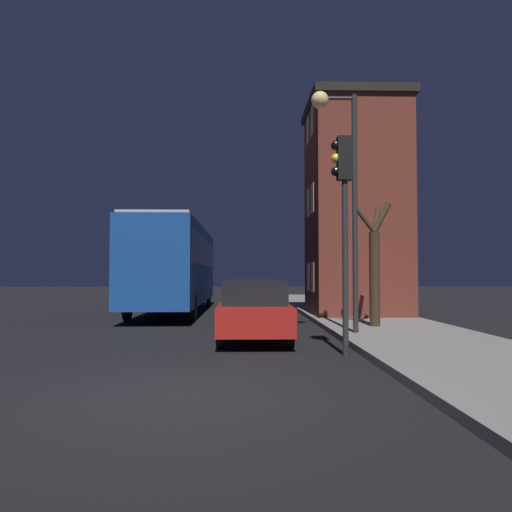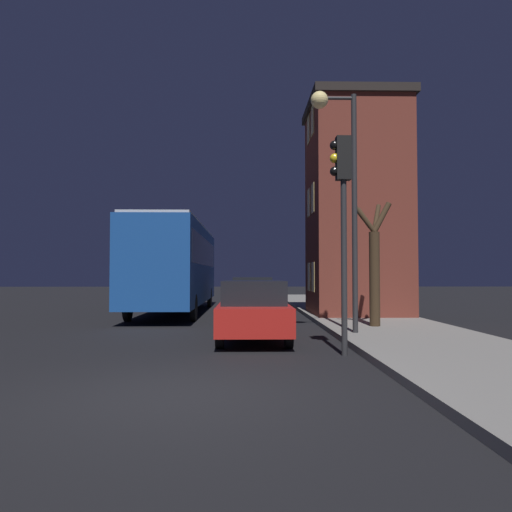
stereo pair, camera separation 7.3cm
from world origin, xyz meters
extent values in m
plane|color=black|center=(0.00, 0.00, 0.00)|extent=(120.00, 120.00, 0.00)
cube|color=brown|center=(5.25, 12.13, 4.10)|extent=(3.45, 3.93, 7.89)
cube|color=black|center=(5.25, 12.13, 8.19)|extent=(3.69, 4.17, 0.30)
cube|color=#F2D172|center=(3.51, 11.52, 1.55)|extent=(0.03, 0.70, 1.10)
cube|color=#F2D172|center=(3.51, 12.73, 1.55)|extent=(0.03, 0.70, 1.10)
cube|color=#F2D172|center=(3.51, 11.52, 4.50)|extent=(0.03, 0.70, 1.10)
cube|color=#F2D172|center=(3.51, 12.73, 4.50)|extent=(0.03, 0.70, 1.10)
cube|color=#F2D172|center=(3.51, 11.52, 7.44)|extent=(0.03, 0.70, 1.10)
cube|color=#F2D172|center=(3.51, 12.73, 7.44)|extent=(0.03, 0.70, 1.10)
cylinder|color=#28282B|center=(3.83, 5.87, 3.25)|extent=(0.14, 0.14, 6.20)
cylinder|color=#28282B|center=(3.38, 5.87, 6.25)|extent=(0.90, 0.09, 0.09)
sphere|color=#F9E08C|center=(2.93, 5.87, 6.20)|extent=(0.46, 0.46, 0.46)
cylinder|color=#28282B|center=(3.02, 3.19, 1.79)|extent=(0.12, 0.12, 3.59)
cube|color=black|center=(3.02, 3.19, 4.04)|extent=(0.30, 0.24, 0.90)
sphere|color=black|center=(2.84, 3.19, 4.31)|extent=(0.20, 0.20, 0.20)
sphere|color=yellow|center=(2.84, 3.19, 4.04)|extent=(0.20, 0.20, 0.20)
sphere|color=black|center=(2.84, 3.19, 3.77)|extent=(0.20, 0.20, 0.20)
cylinder|color=#382819|center=(4.75, 7.47, 1.52)|extent=(0.30, 0.30, 2.73)
cylinder|color=#382819|center=(4.91, 7.81, 3.31)|extent=(0.48, 0.82, 0.94)
cylinder|color=#382819|center=(4.57, 7.68, 3.24)|extent=(0.54, 0.59, 0.80)
cylinder|color=#382819|center=(4.99, 7.54, 3.31)|extent=(0.66, 0.34, 0.94)
cylinder|color=#382819|center=(4.46, 7.43, 3.25)|extent=(0.70, 0.24, 0.80)
cube|color=#194793|center=(-1.97, 14.45, 2.04)|extent=(2.49, 11.68, 3.11)
cube|color=black|center=(-1.97, 14.45, 2.60)|extent=(2.51, 10.74, 1.12)
cube|color=#B2B2B2|center=(-1.97, 14.45, 3.65)|extent=(2.37, 11.09, 0.12)
cylinder|color=black|center=(-0.82, 18.25, 0.48)|extent=(0.18, 0.96, 0.96)
cylinder|color=black|center=(-3.13, 18.25, 0.48)|extent=(0.18, 0.96, 0.96)
cylinder|color=black|center=(-0.82, 10.66, 0.48)|extent=(0.18, 0.96, 0.96)
cylinder|color=black|center=(-3.13, 10.66, 0.48)|extent=(0.18, 0.96, 0.96)
cube|color=#B21E19|center=(1.20, 5.60, 0.61)|extent=(1.72, 4.21, 0.63)
cube|color=black|center=(1.20, 5.39, 1.21)|extent=(1.52, 2.19, 0.57)
cylinder|color=black|center=(1.97, 6.97, 0.29)|extent=(0.18, 0.58, 0.58)
cylinder|color=black|center=(0.43, 6.97, 0.29)|extent=(0.18, 0.58, 0.58)
cylinder|color=black|center=(1.97, 4.24, 0.29)|extent=(0.18, 0.58, 0.58)
cylinder|color=black|center=(0.43, 4.24, 0.29)|extent=(0.18, 0.58, 0.58)
cube|color=black|center=(1.29, 15.26, 0.63)|extent=(1.88, 4.68, 0.60)
cube|color=black|center=(1.29, 15.03, 1.23)|extent=(1.66, 2.43, 0.59)
cylinder|color=black|center=(2.14, 16.79, 0.33)|extent=(0.18, 0.67, 0.67)
cylinder|color=black|center=(0.43, 16.79, 0.33)|extent=(0.18, 0.67, 0.67)
cylinder|color=black|center=(2.14, 13.74, 0.33)|extent=(0.18, 0.67, 0.67)
cylinder|color=black|center=(0.43, 13.74, 0.33)|extent=(0.18, 0.67, 0.67)
camera|label=1|loc=(0.95, -6.94, 1.65)|focal=35.00mm
camera|label=2|loc=(1.02, -6.94, 1.65)|focal=35.00mm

